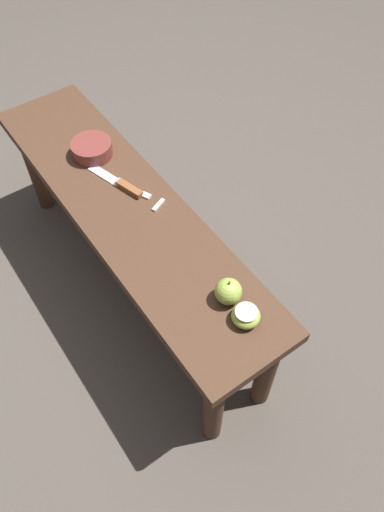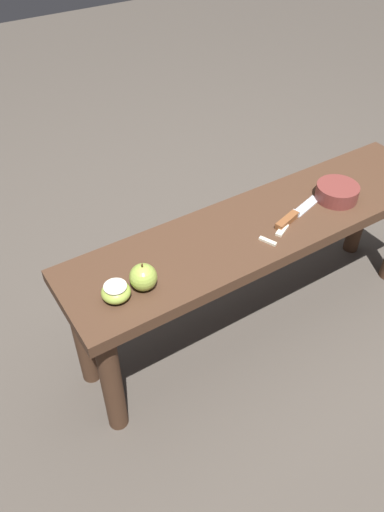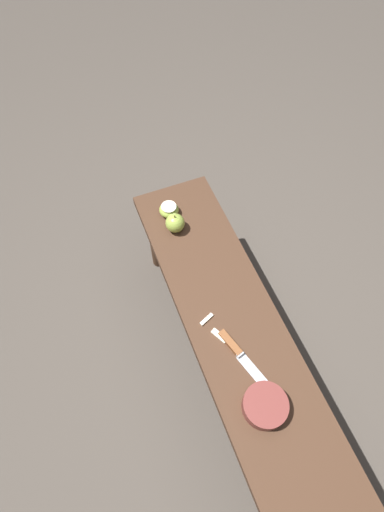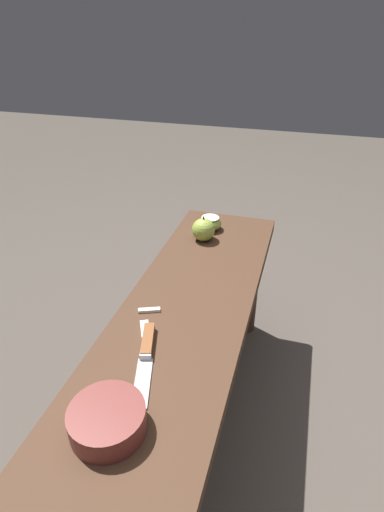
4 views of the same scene
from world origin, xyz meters
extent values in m
plane|color=#4C443D|center=(0.00, 0.00, 0.00)|extent=(8.00, 8.00, 0.00)
cube|color=#472D1E|center=(0.00, 0.00, 0.46)|extent=(1.35, 0.32, 0.04)
cylinder|color=#472D1E|center=(-0.62, -0.10, 0.22)|extent=(0.06, 0.06, 0.44)
cylinder|color=#472D1E|center=(-0.62, 0.10, 0.22)|extent=(0.06, 0.06, 0.44)
cube|color=#B7BABF|center=(0.16, -0.01, 0.48)|extent=(0.13, 0.07, 0.00)
cube|color=#B7BABF|center=(0.10, -0.03, 0.49)|extent=(0.02, 0.03, 0.02)
cube|color=brown|center=(0.05, -0.04, 0.49)|extent=(0.10, 0.05, 0.02)
sphere|color=#9EB747|center=(-0.46, -0.05, 0.52)|extent=(0.08, 0.08, 0.08)
cylinder|color=#4C3319|center=(-0.46, -0.05, 0.56)|extent=(0.01, 0.01, 0.01)
ellipsoid|color=#9EB747|center=(-0.54, -0.05, 0.50)|extent=(0.08, 0.08, 0.05)
cylinder|color=silver|center=(-0.54, -0.05, 0.52)|extent=(0.06, 0.06, 0.00)
cube|color=silver|center=(0.01, -0.07, 0.48)|extent=(0.06, 0.05, 0.01)
cube|color=silver|center=(-0.06, -0.08, 0.48)|extent=(0.03, 0.06, 0.01)
cylinder|color=brown|center=(0.27, -0.03, 0.50)|extent=(0.14, 0.14, 0.05)
camera|label=1|loc=(-0.99, 0.45, 1.66)|focal=35.00mm
camera|label=2|loc=(-0.86, -0.92, 1.45)|focal=35.00mm
camera|label=3|loc=(0.40, -0.32, 1.79)|focal=28.00mm
camera|label=4|loc=(0.67, 0.24, 1.12)|focal=28.00mm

